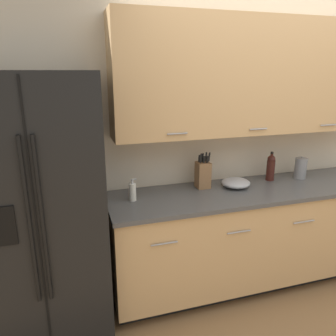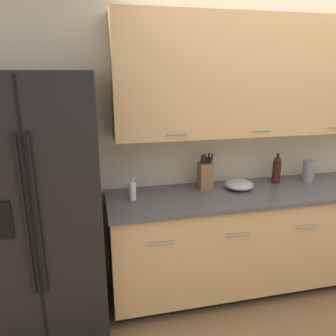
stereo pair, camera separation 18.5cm
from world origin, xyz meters
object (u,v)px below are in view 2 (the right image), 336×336
at_px(knife_block, 205,175).
at_px(soap_dispenser, 132,191).
at_px(refrigerator, 42,208).
at_px(wine_bottle, 277,169).
at_px(steel_canister, 308,171).
at_px(mixing_bowl, 239,185).

distance_m(knife_block, soap_dispenser, 0.65).
distance_m(refrigerator, wine_bottle, 1.99).
relative_size(knife_block, soap_dispenser, 1.74).
relative_size(steel_canister, mixing_bowl, 0.85).
height_order(soap_dispenser, mixing_bowl, soap_dispenser).
xyz_separation_m(knife_block, steel_canister, (0.98, -0.03, -0.02)).
bearing_deg(soap_dispenser, knife_block, 10.34).
relative_size(knife_block, wine_bottle, 1.16).
xyz_separation_m(soap_dispenser, mixing_bowl, (0.92, 0.04, -0.03)).
xyz_separation_m(steel_canister, mixing_bowl, (-0.70, -0.05, -0.06)).
xyz_separation_m(knife_block, mixing_bowl, (0.28, -0.08, -0.08)).
distance_m(steel_canister, mixing_bowl, 0.70).
bearing_deg(steel_canister, knife_block, 178.16).
bearing_deg(refrigerator, steel_canister, 4.53).
bearing_deg(refrigerator, knife_block, 9.26).
bearing_deg(mixing_bowl, wine_bottle, 11.11).
relative_size(refrigerator, wine_bottle, 7.04).
height_order(refrigerator, steel_canister, refrigerator).
bearing_deg(knife_block, mixing_bowl, -15.69).
relative_size(wine_bottle, steel_canister, 1.28).
bearing_deg(wine_bottle, refrigerator, -173.89).
bearing_deg(soap_dispenser, mixing_bowl, 2.39).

